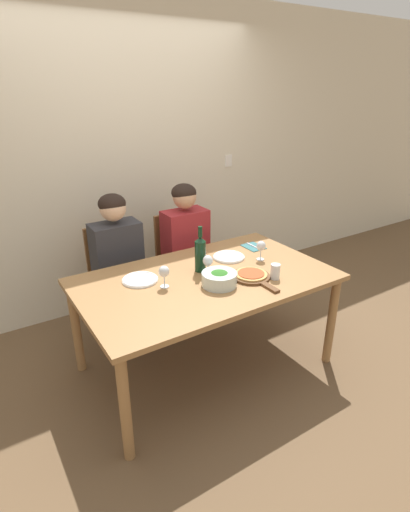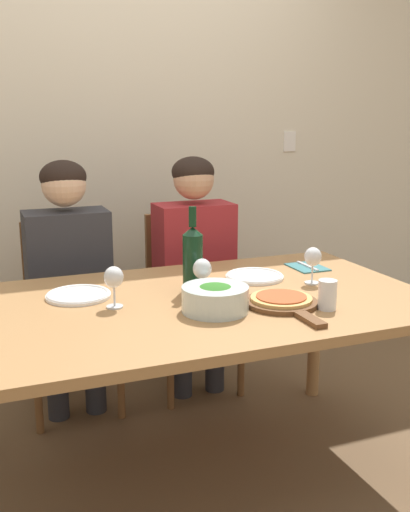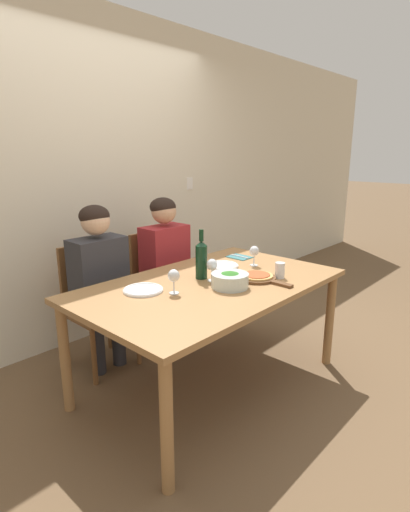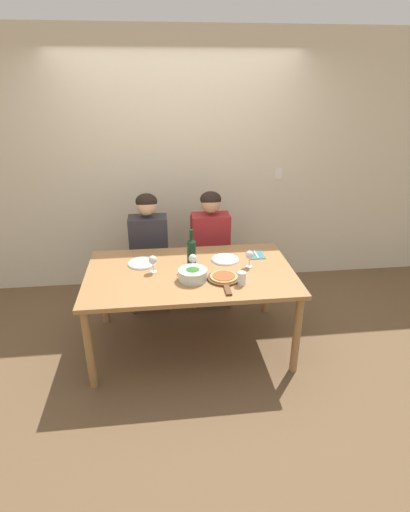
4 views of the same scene
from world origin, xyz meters
name	(u,v)px [view 3 (image 3 of 4)]	position (x,y,z in m)	size (l,w,h in m)	color
ground_plane	(211,383)	(0.00, 0.00, 0.00)	(40.00, 40.00, 0.00)	brown
back_wall	(94,179)	(0.00, 1.31, 1.35)	(10.00, 0.06, 2.70)	beige
dining_table	(211,293)	(0.00, 0.00, 0.67)	(1.74, 1.04, 0.74)	#9E7042
chair_left	(94,302)	(-0.36, 0.85, 0.49)	(0.42, 0.42, 0.91)	brown
chair_right	(158,282)	(0.27, 0.85, 0.49)	(0.42, 0.42, 0.91)	brown
person_woman	(100,273)	(-0.36, 0.74, 0.73)	(0.47, 0.51, 1.21)	#28282D
person_man	(166,257)	(0.27, 0.74, 0.73)	(0.47, 0.51, 1.21)	#28282D
wine_bottle	(201,259)	(0.02, 0.11, 0.88)	(0.08, 0.08, 0.33)	black
broccoli_bowl	(230,280)	(0.01, -0.15, 0.79)	(0.24, 0.24, 0.10)	silver
dinner_plate_left	(143,290)	(-0.41, 0.19, 0.75)	(0.24, 0.24, 0.02)	white
dinner_plate_right	(222,265)	(0.33, 0.19, 0.75)	(0.24, 0.24, 0.02)	white
pizza_on_board	(257,277)	(0.26, -0.18, 0.76)	(0.26, 0.40, 0.04)	brown
wine_glass_left	(174,277)	(-0.31, 0.02, 0.85)	(0.07, 0.07, 0.15)	silver
wine_glass_right	(254,252)	(0.51, 0.03, 0.85)	(0.07, 0.07, 0.15)	silver
wine_glass_centre	(212,266)	(0.02, 0.01, 0.85)	(0.07, 0.07, 0.15)	silver
water_tumbler	(280,270)	(0.38, -0.28, 0.80)	(0.07, 0.07, 0.11)	silver
fork_on_napkin	(239,257)	(0.63, 0.26, 0.75)	(0.14, 0.18, 0.01)	#387075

